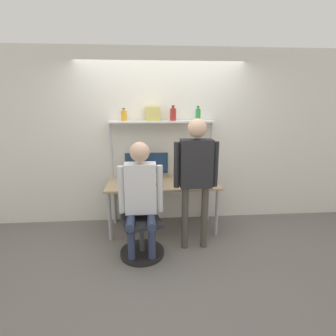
% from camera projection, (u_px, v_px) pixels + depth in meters
% --- Properties ---
extents(ground_plane, '(12.00, 12.00, 0.00)m').
position_uv_depth(ground_plane, '(165.00, 240.00, 3.73)').
color(ground_plane, slate).
extents(wall_back, '(8.00, 0.06, 2.70)m').
position_uv_depth(wall_back, '(161.00, 138.00, 4.13)').
color(wall_back, silver).
rests_on(wall_back, ground_plane).
extents(desk, '(1.64, 0.71, 0.75)m').
position_uv_depth(desk, '(163.00, 187.00, 3.93)').
color(desk, tan).
rests_on(desk, ground_plane).
extents(shelf_unit, '(1.56, 0.24, 1.64)m').
position_uv_depth(shelf_unit, '(162.00, 138.00, 3.97)').
color(shelf_unit, white).
rests_on(shelf_unit, ground_plane).
extents(monitor, '(0.66, 0.19, 0.41)m').
position_uv_depth(monitor, '(147.00, 165.00, 4.03)').
color(monitor, '#333338').
rests_on(monitor, desk).
extents(laptop, '(0.31, 0.22, 0.21)m').
position_uv_depth(laptop, '(141.00, 181.00, 3.77)').
color(laptop, silver).
rests_on(laptop, desk).
extents(cell_phone, '(0.07, 0.15, 0.01)m').
position_uv_depth(cell_phone, '(157.00, 185.00, 3.76)').
color(cell_phone, black).
rests_on(cell_phone, desk).
extents(office_chair, '(0.56, 0.56, 0.94)m').
position_uv_depth(office_chair, '(141.00, 232.00, 3.35)').
color(office_chair, black).
rests_on(office_chair, ground_plane).
extents(person_seated, '(0.55, 0.48, 1.46)m').
position_uv_depth(person_seated, '(141.00, 191.00, 3.16)').
color(person_seated, '#2D3856').
rests_on(person_seated, ground_plane).
extents(person_standing, '(0.57, 0.23, 1.72)m').
position_uv_depth(person_standing, '(196.00, 168.00, 3.29)').
color(person_standing, '#4C473D').
rests_on(person_standing, ground_plane).
extents(bottle_amber, '(0.08, 0.08, 0.18)m').
position_uv_depth(bottle_amber, '(124.00, 116.00, 3.84)').
color(bottle_amber, gold).
rests_on(bottle_amber, shelf_unit).
extents(bottle_red, '(0.09, 0.09, 0.22)m').
position_uv_depth(bottle_red, '(173.00, 114.00, 3.89)').
color(bottle_red, maroon).
rests_on(bottle_red, shelf_unit).
extents(bottle_green, '(0.07, 0.07, 0.21)m').
position_uv_depth(bottle_green, '(198.00, 114.00, 3.92)').
color(bottle_green, '#2D8C3F').
rests_on(bottle_green, shelf_unit).
extents(storage_box, '(0.21, 0.20, 0.20)m').
position_uv_depth(storage_box, '(153.00, 114.00, 3.87)').
color(storage_box, '#DBCC66').
rests_on(storage_box, shelf_unit).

